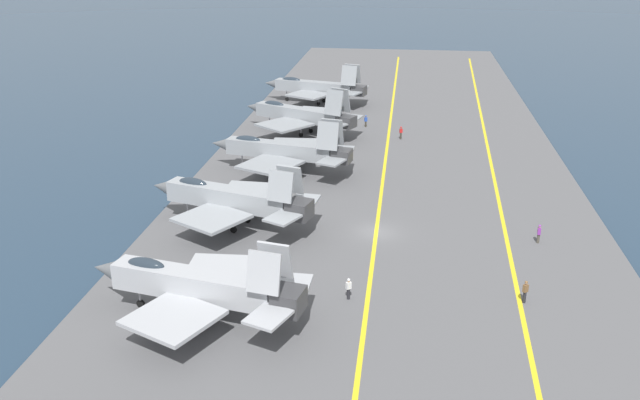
# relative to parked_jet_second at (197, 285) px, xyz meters

# --- Properties ---
(ground_plane) EXTENTS (2000.00, 2000.00, 0.00)m
(ground_plane) POSITION_rel_parked_jet_second_xyz_m (16.72, -11.74, -3.09)
(ground_plane) COLOR #23384C
(carrier_deck) EXTENTS (215.57, 42.57, 0.40)m
(carrier_deck) POSITION_rel_parked_jet_second_xyz_m (16.72, -11.74, -2.89)
(carrier_deck) COLOR #565659
(carrier_deck) RESTS_ON ground
(deck_stripe_foul_line) EXTENTS (193.87, 8.20, 0.01)m
(deck_stripe_foul_line) POSITION_rel_parked_jet_second_xyz_m (16.72, -23.45, -2.69)
(deck_stripe_foul_line) COLOR yellow
(deck_stripe_foul_line) RESTS_ON carrier_deck
(deck_stripe_centerline) EXTENTS (194.01, 0.36, 0.01)m
(deck_stripe_centerline) POSITION_rel_parked_jet_second_xyz_m (16.72, -11.74, -2.69)
(deck_stripe_centerline) COLOR yellow
(deck_stripe_centerline) RESTS_ON carrier_deck
(parked_jet_second) EXTENTS (12.93, 16.38, 6.44)m
(parked_jet_second) POSITION_rel_parked_jet_second_xyz_m (0.00, 0.00, 0.00)
(parked_jet_second) COLOR #A8AAAF
(parked_jet_second) RESTS_ON carrier_deck
(parked_jet_third) EXTENTS (13.01, 16.74, 6.47)m
(parked_jet_third) POSITION_rel_parked_jet_second_xyz_m (16.35, 1.76, 0.10)
(parked_jet_third) COLOR #93999E
(parked_jet_third) RESTS_ON carrier_deck
(parked_jet_fourth) EXTENTS (14.09, 16.96, 6.65)m
(parked_jet_fourth) POSITION_rel_parked_jet_second_xyz_m (32.05, -0.21, 0.02)
(parked_jet_fourth) COLOR gray
(parked_jet_fourth) RESTS_ON carrier_deck
(parked_jet_fifth) EXTENTS (14.28, 17.26, 6.91)m
(parked_jet_fifth) POSITION_rel_parked_jet_second_xyz_m (48.37, 0.29, 0.07)
(parked_jet_fifth) COLOR gray
(parked_jet_fifth) RESTS_ON carrier_deck
(parked_jet_sixth) EXTENTS (12.41, 17.45, 6.65)m
(parked_jet_sixth) POSITION_rel_parked_jet_second_xyz_m (66.57, 0.59, 0.01)
(parked_jet_sixth) COLOR gray
(parked_jet_sixth) RESTS_ON carrier_deck
(crew_purple_vest) EXTENTS (0.40, 0.29, 1.75)m
(crew_purple_vest) POSITION_rel_parked_jet_second_xyz_m (16.17, -26.08, -1.73)
(crew_purple_vest) COLOR #4C473D
(crew_purple_vest) RESTS_ON carrier_deck
(crew_brown_vest) EXTENTS (0.45, 0.46, 1.81)m
(crew_brown_vest) POSITION_rel_parked_jet_second_xyz_m (5.26, -23.29, -1.70)
(crew_brown_vest) COLOR #232328
(crew_brown_vest) RESTS_ON carrier_deck
(crew_red_vest) EXTENTS (0.36, 0.44, 1.73)m
(crew_red_vest) POSITION_rel_parked_jet_second_xyz_m (47.63, -13.41, -1.74)
(crew_red_vest) COLOR #383328
(crew_red_vest) RESTS_ON carrier_deck
(crew_white_vest) EXTENTS (0.44, 0.46, 1.72)m
(crew_white_vest) POSITION_rel_parked_jet_second_xyz_m (4.11, -10.30, -1.74)
(crew_white_vest) COLOR #232328
(crew_white_vest) RESTS_ON carrier_deck
(crew_blue_vest) EXTENTS (0.41, 0.46, 1.70)m
(crew_blue_vest) POSITION_rel_parked_jet_second_xyz_m (53.25, -8.35, -1.76)
(crew_blue_vest) COLOR #383328
(crew_blue_vest) RESTS_ON carrier_deck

